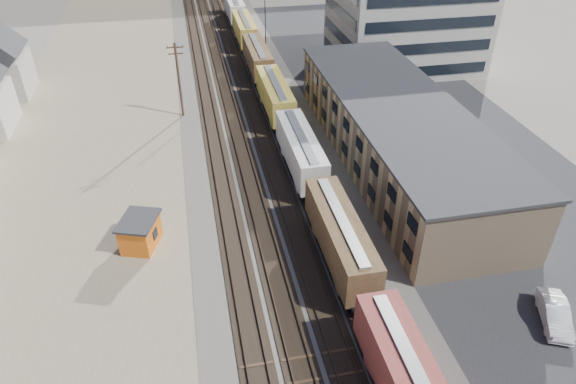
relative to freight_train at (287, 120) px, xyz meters
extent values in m
plane|color=#6B6356|center=(-3.80, -32.25, -2.79)|extent=(300.00, 300.00, 0.00)
cube|color=#4C4742|center=(-3.80, 17.75, -2.76)|extent=(18.00, 200.00, 0.06)
cube|color=#7A6C54|center=(-23.80, 7.75, -2.78)|extent=(24.00, 180.00, 0.03)
cube|color=#232326|center=(18.20, 2.75, -2.77)|extent=(26.00, 120.00, 0.04)
cube|color=black|center=(-8.80, 17.75, -2.69)|extent=(2.60, 200.00, 0.08)
cube|color=#38281E|center=(-9.52, 17.75, -2.57)|extent=(0.08, 200.00, 0.16)
cube|color=#38281E|center=(-8.08, 17.75, -2.57)|extent=(0.08, 200.00, 0.16)
cube|color=black|center=(-5.80, 17.75, -2.69)|extent=(2.60, 200.00, 0.08)
cube|color=#38281E|center=(-6.52, 17.75, -2.57)|extent=(0.08, 200.00, 0.16)
cube|color=#38281E|center=(-5.08, 17.75, -2.57)|extent=(0.08, 200.00, 0.16)
cube|color=black|center=(-2.80, 17.75, -2.69)|extent=(2.60, 200.00, 0.08)
cube|color=#38281E|center=(-3.52, 17.75, -2.57)|extent=(0.08, 200.00, 0.16)
cube|color=#38281E|center=(-2.08, 17.75, -2.57)|extent=(0.08, 200.00, 0.16)
cube|color=black|center=(0.00, 17.75, -2.69)|extent=(2.60, 200.00, 0.08)
cube|color=#38281E|center=(-0.72, 17.75, -2.57)|extent=(0.08, 200.00, 0.16)
cube|color=#38281E|center=(0.72, 17.75, -2.57)|extent=(0.08, 200.00, 0.16)
cube|color=black|center=(0.00, -32.92, -2.04)|extent=(2.20, 2.20, 0.90)
cube|color=#B7B7B2|center=(0.00, -38.00, 1.89)|extent=(0.90, 12.32, 0.16)
cube|color=black|center=(0.00, -27.87, -2.04)|extent=(2.20, 2.20, 0.90)
cube|color=black|center=(0.00, -17.72, -2.04)|extent=(2.20, 2.20, 0.90)
cube|color=#44301D|center=(0.00, -22.80, 0.11)|extent=(3.00, 13.34, 3.40)
cube|color=#B7B7B2|center=(0.00, -22.80, 1.89)|extent=(0.90, 12.32, 0.16)
cube|color=black|center=(0.00, -12.68, -2.04)|extent=(2.20, 2.20, 0.90)
cube|color=black|center=(0.00, -2.53, -2.04)|extent=(2.20, 2.20, 0.90)
cube|color=#B7B4AC|center=(0.00, -7.60, 0.11)|extent=(3.00, 13.34, 3.40)
cube|color=#B7B7B2|center=(0.00, -7.60, 1.89)|extent=(0.90, 12.33, 0.16)
cube|color=black|center=(0.00, 2.53, -2.04)|extent=(2.20, 2.20, 0.90)
cube|color=black|center=(0.00, 12.67, -2.04)|extent=(2.20, 2.20, 0.90)
cube|color=#AE882E|center=(0.00, 7.60, 0.11)|extent=(3.00, 13.34, 3.40)
cube|color=#B7B7B2|center=(0.00, 7.60, 1.89)|extent=(0.90, 12.33, 0.16)
cube|color=black|center=(0.00, 17.73, -2.04)|extent=(2.20, 2.20, 0.90)
cube|color=black|center=(0.00, 27.88, -2.04)|extent=(2.20, 2.20, 0.90)
cube|color=#44301D|center=(0.00, 22.80, 0.11)|extent=(3.00, 13.34, 3.40)
cube|color=#B7B7B2|center=(0.00, 22.80, 1.89)|extent=(0.90, 12.33, 0.16)
cube|color=black|center=(0.00, 32.92, -2.04)|extent=(2.20, 2.20, 0.90)
cube|color=black|center=(0.00, 43.08, -2.04)|extent=(2.20, 2.20, 0.90)
cube|color=#AE882E|center=(0.00, 38.00, 0.11)|extent=(3.00, 13.34, 3.40)
cube|color=#B7B7B2|center=(0.00, 38.00, 1.89)|extent=(0.90, 12.32, 0.16)
cube|color=black|center=(0.00, 48.12, -2.04)|extent=(2.20, 2.20, 0.90)
cube|color=black|center=(0.00, 58.27, -2.04)|extent=(2.20, 2.20, 0.90)
cube|color=#B7B4AC|center=(0.00, 53.20, 0.11)|extent=(3.00, 13.34, 3.40)
cube|color=tan|center=(11.20, -7.25, 0.71)|extent=(12.00, 40.00, 7.00)
cube|color=#2D2D30|center=(11.20, -7.25, 4.31)|extent=(12.40, 40.40, 0.30)
cube|color=black|center=(5.15, -7.25, -0.59)|extent=(0.12, 36.00, 1.20)
cube|color=black|center=(5.15, -7.25, 2.41)|extent=(0.12, 36.00, 1.20)
cube|color=#9E998E|center=(24.20, 22.75, 6.21)|extent=(22.00, 18.00, 18.00)
cube|color=black|center=(13.15, 22.75, 6.21)|extent=(0.12, 16.00, 16.00)
cube|color=black|center=(24.20, 13.70, 6.21)|extent=(20.00, 0.12, 16.00)
cylinder|color=#382619|center=(-12.30, 9.75, 2.21)|extent=(0.32, 0.32, 10.00)
cube|color=#382619|center=(-12.30, 9.75, 6.61)|extent=(2.20, 0.14, 0.14)
cube|color=#382619|center=(-12.30, 9.75, 5.81)|extent=(1.90, 0.14, 0.14)
cylinder|color=black|center=(-11.70, 9.75, 6.76)|extent=(0.08, 0.08, 0.22)
cylinder|color=black|center=(2.20, 27.75, 6.21)|extent=(0.16, 0.16, 18.00)
cube|color=#9E998E|center=(-37.80, 22.75, -0.04)|extent=(8.00, 8.00, 5.50)
cube|color=orange|center=(-17.00, -17.04, -1.44)|extent=(3.76, 4.31, 2.72)
cube|color=#2D2D30|center=(-17.00, -17.04, 0.01)|extent=(4.22, 4.78, 0.23)
cube|color=black|center=(-15.67, -17.50, -1.35)|extent=(0.38, 0.88, 0.91)
imported|color=white|center=(14.09, -32.87, -1.96)|extent=(3.56, 5.38, 1.68)
imported|color=navy|center=(16.62, 7.63, -2.04)|extent=(4.58, 5.95, 1.50)
imported|color=silver|center=(23.32, 18.10, -1.94)|extent=(3.27, 5.36, 1.71)
camera|label=1|loc=(-11.30, -55.23, 27.63)|focal=32.00mm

